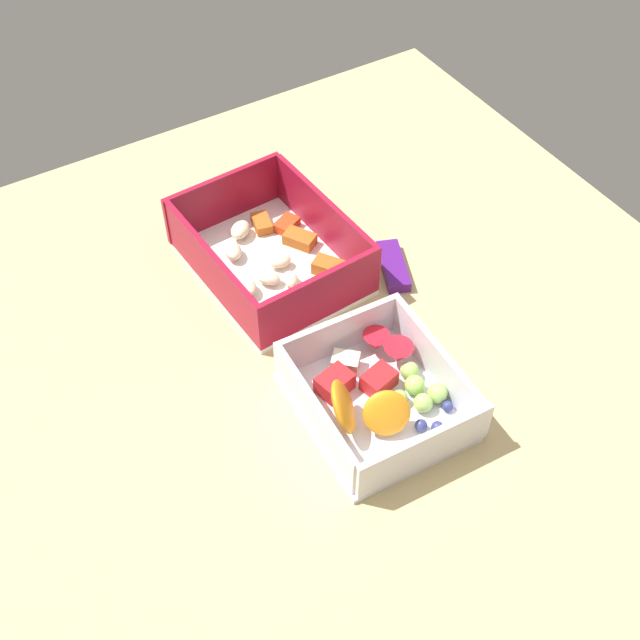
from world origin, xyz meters
TOP-DOWN VIEW (x-y plane):
  - table_surface at (0.00, 0.00)cm, footprint 80.00×80.00cm
  - pasta_container at (-11.31, 0.80)cm, footprint 19.84×15.56cm
  - fruit_bowl at (9.34, 0.39)cm, footprint 16.06×14.14cm
  - candy_bar at (-4.51, 11.75)cm, footprint 7.39×4.87cm

SIDE VIEW (x-z plane):
  - table_surface at x=0.00cm, z-range 0.00..2.00cm
  - candy_bar at x=-4.51cm, z-range 2.00..3.20cm
  - fruit_bowl at x=9.34cm, z-range 0.93..6.79cm
  - pasta_container at x=-11.31cm, z-range 0.78..7.36cm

